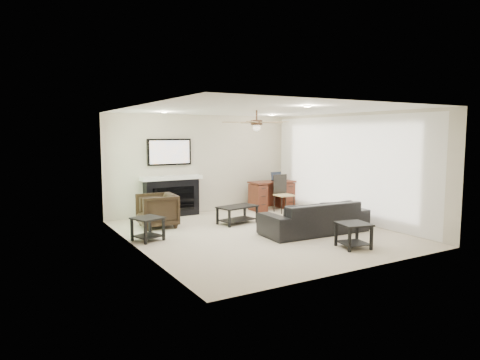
{
  "coord_description": "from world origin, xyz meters",
  "views": [
    {
      "loc": [
        -4.64,
        -7.23,
        2.03
      ],
      "look_at": [
        -0.13,
        0.55,
        1.05
      ],
      "focal_mm": 32.0,
      "sensor_mm": 36.0,
      "label": 1
    }
  ],
  "objects_px": {
    "desk": "(272,195)",
    "sofa": "(314,217)",
    "armchair": "(157,210)",
    "coffee_table": "(237,215)",
    "fireplace_unit": "(172,178)"
  },
  "relations": [
    {
      "from": "desk",
      "to": "sofa",
      "type": "bearing_deg",
      "value": -106.61
    },
    {
      "from": "armchair",
      "to": "coffee_table",
      "type": "xyz_separation_m",
      "value": [
        1.7,
        -0.55,
        -0.17
      ]
    },
    {
      "from": "armchair",
      "to": "coffee_table",
      "type": "relative_size",
      "value": 0.89
    },
    {
      "from": "sofa",
      "to": "armchair",
      "type": "bearing_deg",
      "value": -36.89
    },
    {
      "from": "fireplace_unit",
      "to": "desk",
      "type": "distance_m",
      "value": 2.78
    },
    {
      "from": "armchair",
      "to": "fireplace_unit",
      "type": "distance_m",
      "value": 1.36
    },
    {
      "from": "sofa",
      "to": "desk",
      "type": "bearing_deg",
      "value": -103.91
    },
    {
      "from": "coffee_table",
      "to": "fireplace_unit",
      "type": "relative_size",
      "value": 0.47
    },
    {
      "from": "coffee_table",
      "to": "desk",
      "type": "distance_m",
      "value": 2.06
    },
    {
      "from": "coffee_table",
      "to": "armchair",
      "type": "bearing_deg",
      "value": 151.16
    },
    {
      "from": "sofa",
      "to": "fireplace_unit",
      "type": "xyz_separation_m",
      "value": [
        -1.87,
        3.14,
        0.63
      ]
    },
    {
      "from": "sofa",
      "to": "coffee_table",
      "type": "distance_m",
      "value": 1.84
    },
    {
      "from": "fireplace_unit",
      "to": "desk",
      "type": "bearing_deg",
      "value": -8.57
    },
    {
      "from": "fireplace_unit",
      "to": "coffee_table",
      "type": "bearing_deg",
      "value": -57.65
    },
    {
      "from": "armchair",
      "to": "coffee_table",
      "type": "height_order",
      "value": "armchair"
    }
  ]
}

